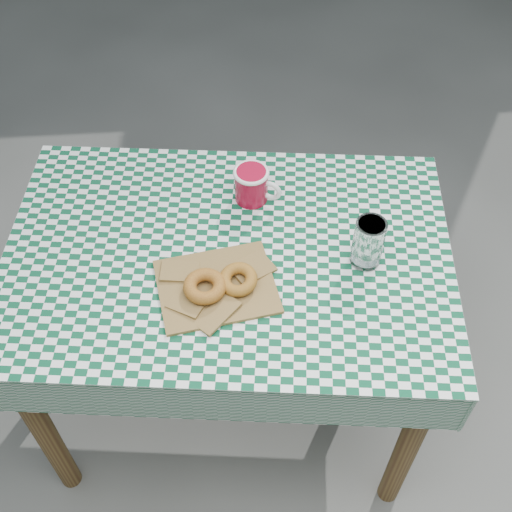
{
  "coord_description": "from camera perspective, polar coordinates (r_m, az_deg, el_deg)",
  "views": [
    {
      "loc": [
        0.13,
        -1.21,
        2.01
      ],
      "look_at": [
        0.21,
        -0.22,
        0.79
      ],
      "focal_mm": 46.15,
      "sensor_mm": 36.0,
      "label": 1
    }
  ],
  "objects": [
    {
      "name": "drinking_glass",
      "position": [
        1.58,
        9.69,
        1.14
      ],
      "size": [
        0.08,
        0.08,
        0.13
      ],
      "primitive_type": "cylinder",
      "rotation": [
        0.0,
        0.0,
        0.05
      ],
      "color": "white",
      "rests_on": "tablecloth"
    },
    {
      "name": "bagel_back",
      "position": [
        1.54,
        -1.56,
        -2.05
      ],
      "size": [
        0.13,
        0.13,
        0.03
      ],
      "primitive_type": "torus",
      "rotation": [
        0.0,
        0.0,
        -0.66
      ],
      "color": "#9E6220",
      "rests_on": "paper_bag"
    },
    {
      "name": "coffee_mug",
      "position": [
        1.72,
        -0.41,
        6.18
      ],
      "size": [
        0.23,
        0.23,
        0.1
      ],
      "primitive_type": null,
      "rotation": [
        0.0,
        0.0,
        -0.47
      ],
      "color": "maroon",
      "rests_on": "tablecloth"
    },
    {
      "name": "paper_bag",
      "position": [
        1.56,
        -3.44,
        -2.59
      ],
      "size": [
        0.3,
        0.26,
        0.01
      ],
      "primitive_type": "cube",
      "rotation": [
        0.0,
        0.0,
        0.16
      ],
      "color": "olive",
      "rests_on": "tablecloth"
    },
    {
      "name": "tablecloth",
      "position": [
        1.63,
        -2.49,
        0.17
      ],
      "size": [
        1.2,
        0.88,
        0.01
      ],
      "primitive_type": "cube",
      "rotation": [
        0.0,
        0.0,
        -0.12
      ],
      "color": "#0B472B",
      "rests_on": "table"
    },
    {
      "name": "bagel_front",
      "position": [
        1.53,
        -4.46,
        -2.64
      ],
      "size": [
        0.12,
        0.12,
        0.03
      ],
      "primitive_type": "torus",
      "rotation": [
        0.0,
        0.0,
        -0.25
      ],
      "color": "#A57522",
      "rests_on": "paper_bag"
    },
    {
      "name": "table",
      "position": [
        1.94,
        -2.11,
        -6.92
      ],
      "size": [
        1.17,
        0.86,
        0.75
      ],
      "primitive_type": "cube",
      "rotation": [
        0.0,
        0.0,
        -0.12
      ],
      "color": "#53331C",
      "rests_on": "ground"
    },
    {
      "name": "ground",
      "position": [
        2.35,
        -5.5,
        -8.29
      ],
      "size": [
        60.0,
        60.0,
        0.0
      ],
      "primitive_type": "plane",
      "color": "#484844",
      "rests_on": "ground"
    }
  ]
}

